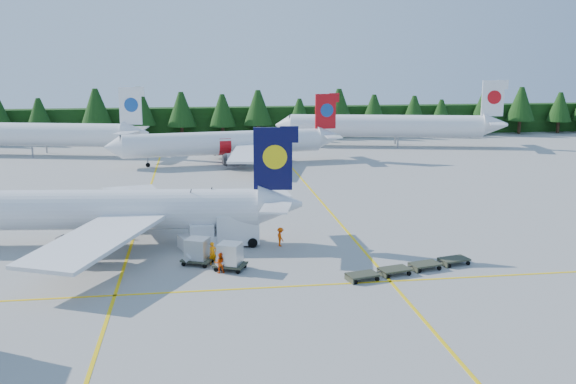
{
  "coord_description": "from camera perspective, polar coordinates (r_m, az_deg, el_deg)",
  "views": [
    {
      "loc": [
        -8.01,
        -49.72,
        16.58
      ],
      "look_at": [
        0.65,
        10.35,
        3.5
      ],
      "focal_mm": 40.0,
      "sensor_mm": 36.0,
      "label": 1
    }
  ],
  "objects": [
    {
      "name": "service_truck",
      "position": [
        56.72,
        -5.7,
        -3.39
      ],
      "size": [
        6.14,
        2.64,
        2.89
      ],
      "rotation": [
        0.0,
        0.0,
        0.08
      ],
      "color": "white",
      "rests_on": "ground"
    },
    {
      "name": "taxi_stripe_a",
      "position": [
        71.91,
        -12.76,
        -1.47
      ],
      "size": [
        0.25,
        120.0,
        0.01
      ],
      "primitive_type": "cube",
      "color": "yellow",
      "rests_on": "ground"
    },
    {
      "name": "crew_a",
      "position": [
        51.95,
        -6.7,
        -5.45
      ],
      "size": [
        0.81,
        0.71,
        1.87
      ],
      "primitive_type": "imported",
      "rotation": [
        0.0,
        0.0,
        0.48
      ],
      "color": "orange",
      "rests_on": "ground"
    },
    {
      "name": "airliner_navy",
      "position": [
        59.22,
        -18.04,
        -1.58
      ],
      "size": [
        35.71,
        29.24,
        10.4
      ],
      "rotation": [
        0.0,
        0.0,
        -0.11
      ],
      "color": "white",
      "rests_on": "ground"
    },
    {
      "name": "crew_b",
      "position": [
        50.05,
        -6.08,
        -6.3
      ],
      "size": [
        0.77,
        0.6,
        1.58
      ],
      "primitive_type": "imported",
      "rotation": [
        0.0,
        0.0,
        3.14
      ],
      "color": "#ED4405",
      "rests_on": "ground"
    },
    {
      "name": "dolly_train",
      "position": [
        50.99,
        10.79,
        -6.53
      ],
      "size": [
        10.82,
        4.49,
        0.13
      ],
      "rotation": [
        0.0,
        0.0,
        0.23
      ],
      "color": "#363A2A",
      "rests_on": "ground"
    },
    {
      "name": "crew_c",
      "position": [
        56.52,
        -0.68,
        -4.01
      ],
      "size": [
        0.62,
        0.79,
        1.68
      ],
      "primitive_type": "imported",
      "rotation": [
        0.0,
        0.0,
        1.81
      ],
      "color": "#FF5005",
      "rests_on": "ground"
    },
    {
      "name": "airliner_red",
      "position": [
        99.16,
        -6.09,
        4.3
      ],
      "size": [
        35.81,
        29.29,
        10.44
      ],
      "rotation": [
        0.0,
        0.0,
        0.13
      ],
      "color": "white",
      "rests_on": "ground"
    },
    {
      "name": "treeline_hedge",
      "position": [
        132.66,
        -4.73,
        6.24
      ],
      "size": [
        220.0,
        4.0,
        6.0
      ],
      "primitive_type": "cube",
      "color": "black",
      "rests_on": "ground"
    },
    {
      "name": "airliner_far_left",
      "position": [
        116.16,
        -22.65,
        4.79
      ],
      "size": [
        38.36,
        12.08,
        11.33
      ],
      "rotation": [
        0.0,
        0.0,
        -0.24
      ],
      "color": "white",
      "rests_on": "ground"
    },
    {
      "name": "taxi_stripe_cross",
      "position": [
        47.44,
        2.06,
        -8.3
      ],
      "size": [
        80.0,
        0.25,
        0.01
      ],
      "primitive_type": "cube",
      "color": "yellow",
      "rests_on": "ground"
    },
    {
      "name": "uld_pair",
      "position": [
        51.29,
        -6.63,
        -5.34
      ],
      "size": [
        5.41,
        4.34,
        1.81
      ],
      "rotation": [
        0.0,
        0.0,
        -0.42
      ],
      "color": "#363A2A",
      "rests_on": "ground"
    },
    {
      "name": "airliner_far_right",
      "position": [
        119.29,
        8.13,
        5.87
      ],
      "size": [
        40.68,
        12.0,
        11.98
      ],
      "rotation": [
        0.0,
        0.0,
        -0.21
      ],
      "color": "white",
      "rests_on": "ground"
    },
    {
      "name": "airstairs",
      "position": [
        57.0,
        -7.49,
        -3.95
      ],
      "size": [
        4.9,
        6.66,
        3.97
      ],
      "rotation": [
        0.0,
        0.0,
        0.32
      ],
      "color": "white",
      "rests_on": "ground"
    },
    {
      "name": "ground",
      "position": [
        53.02,
        0.91,
        -6.06
      ],
      "size": [
        320.0,
        320.0,
        0.0
      ],
      "primitive_type": "plane",
      "color": "#9E9D98",
      "rests_on": "ground"
    },
    {
      "name": "taxi_stripe_b",
      "position": [
        73.02,
        3.08,
        -0.98
      ],
      "size": [
        0.25,
        120.0,
        0.01
      ],
      "primitive_type": "cube",
      "color": "yellow",
      "rests_on": "ground"
    }
  ]
}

